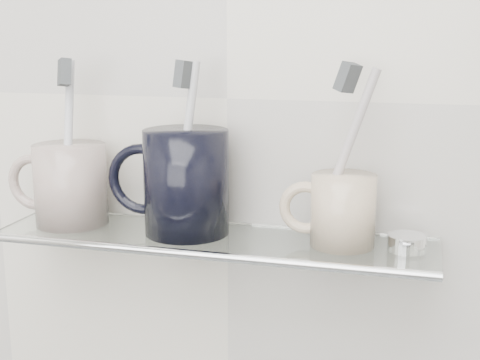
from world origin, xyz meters
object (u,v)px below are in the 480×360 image
(shelf_glass, at_px, (212,239))
(mug_left, at_px, (71,184))
(mug_center, at_px, (186,182))
(mug_right, at_px, (343,210))

(shelf_glass, bearing_deg, mug_left, 178.40)
(shelf_glass, bearing_deg, mug_center, 171.12)
(mug_left, relative_size, mug_center, 0.81)
(shelf_glass, relative_size, mug_right, 6.38)
(mug_left, xyz_separation_m, mug_center, (0.15, 0.00, 0.01))
(shelf_glass, xyz_separation_m, mug_center, (-0.03, 0.00, 0.06))
(mug_right, bearing_deg, shelf_glass, 172.12)
(shelf_glass, distance_m, mug_left, 0.19)
(mug_center, bearing_deg, shelf_glass, -20.82)
(mug_center, xyz_separation_m, mug_right, (0.18, 0.00, -0.02))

